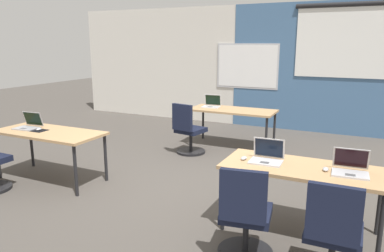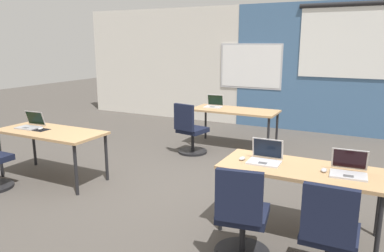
{
  "view_description": "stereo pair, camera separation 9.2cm",
  "coord_description": "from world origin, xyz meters",
  "px_view_note": "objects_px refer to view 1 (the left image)",
  "views": [
    {
      "loc": [
        2.28,
        -4.26,
        1.95
      ],
      "look_at": [
        0.22,
        -0.02,
        0.87
      ],
      "focal_mm": 34.35,
      "sensor_mm": 36.0,
      "label": 1
    },
    {
      "loc": [
        2.36,
        -4.22,
        1.95
      ],
      "look_at": [
        0.22,
        -0.02,
        0.87
      ],
      "focal_mm": 34.35,
      "sensor_mm": 36.0,
      "label": 2
    }
  ],
  "objects_px": {
    "laptop_far_left": "(212,104)",
    "mouse_near_right_inner": "(244,158)",
    "chair_far_left": "(188,133)",
    "desk_near_right": "(302,172)",
    "desk_far_center": "(232,112)",
    "desk_near_left": "(49,135)",
    "chair_near_right_end": "(332,241)",
    "laptop_near_right_inner": "(267,157)",
    "chair_near_right_inner": "(245,221)",
    "mouse_near_right_end": "(326,169)",
    "mouse_near_left_end": "(39,129)",
    "laptop_near_right_end": "(350,168)",
    "laptop_near_left_end": "(29,125)"
  },
  "relations": [
    {
      "from": "chair_far_left",
      "to": "chair_near_right_inner",
      "type": "distance_m",
      "value": 3.34
    },
    {
      "from": "laptop_far_left",
      "to": "mouse_near_right_inner",
      "type": "height_order",
      "value": "laptop_far_left"
    },
    {
      "from": "chair_near_right_end",
      "to": "chair_near_right_inner",
      "type": "height_order",
      "value": "same"
    },
    {
      "from": "desk_far_center",
      "to": "mouse_near_left_end",
      "type": "bearing_deg",
      "value": -123.99
    },
    {
      "from": "desk_near_left",
      "to": "chair_near_right_end",
      "type": "distance_m",
      "value": 3.96
    },
    {
      "from": "laptop_near_right_inner",
      "to": "chair_near_right_inner",
      "type": "distance_m",
      "value": 0.83
    },
    {
      "from": "desk_far_center",
      "to": "laptop_far_left",
      "type": "height_order",
      "value": "laptop_far_left"
    },
    {
      "from": "laptop_near_left_end",
      "to": "chair_near_right_end",
      "type": "relative_size",
      "value": 0.38
    },
    {
      "from": "laptop_far_left",
      "to": "mouse_near_right_inner",
      "type": "xyz_separation_m",
      "value": [
        1.6,
        -2.91,
        -0.03
      ]
    },
    {
      "from": "laptop_far_left",
      "to": "chair_far_left",
      "type": "height_order",
      "value": "laptop_far_left"
    },
    {
      "from": "chair_near_right_end",
      "to": "mouse_near_right_inner",
      "type": "height_order",
      "value": "chair_near_right_end"
    },
    {
      "from": "laptop_near_left_end",
      "to": "laptop_near_right_end",
      "type": "height_order",
      "value": "same"
    },
    {
      "from": "desk_near_left",
      "to": "laptop_near_left_end",
      "type": "xyz_separation_m",
      "value": [
        -0.41,
        0.01,
        0.11
      ]
    },
    {
      "from": "mouse_near_right_end",
      "to": "mouse_near_right_inner",
      "type": "bearing_deg",
      "value": -179.34
    },
    {
      "from": "mouse_near_left_end",
      "to": "mouse_near_right_end",
      "type": "height_order",
      "value": "mouse_near_left_end"
    },
    {
      "from": "mouse_near_right_inner",
      "to": "desk_near_left",
      "type": "bearing_deg",
      "value": 179.29
    },
    {
      "from": "desk_near_left",
      "to": "desk_near_right",
      "type": "distance_m",
      "value": 3.5
    },
    {
      "from": "mouse_near_left_end",
      "to": "chair_far_left",
      "type": "xyz_separation_m",
      "value": [
        1.37,
        2.04,
        -0.36
      ]
    },
    {
      "from": "desk_near_left",
      "to": "mouse_near_left_end",
      "type": "bearing_deg",
      "value": -168.51
    },
    {
      "from": "mouse_near_right_end",
      "to": "desk_near_left",
      "type": "bearing_deg",
      "value": 179.59
    },
    {
      "from": "laptop_far_left",
      "to": "desk_near_left",
      "type": "bearing_deg",
      "value": -119.91
    },
    {
      "from": "desk_far_center",
      "to": "laptop_near_right_inner",
      "type": "distance_m",
      "value": 3.12
    },
    {
      "from": "laptop_near_right_inner",
      "to": "mouse_near_right_inner",
      "type": "height_order",
      "value": "laptop_near_right_inner"
    },
    {
      "from": "laptop_near_right_inner",
      "to": "mouse_near_left_end",
      "type": "bearing_deg",
      "value": 179.31
    },
    {
      "from": "desk_far_center",
      "to": "mouse_near_right_inner",
      "type": "relative_size",
      "value": 15.35
    },
    {
      "from": "desk_far_center",
      "to": "laptop_near_left_end",
      "type": "xyz_separation_m",
      "value": [
        -2.16,
        -2.79,
        0.11
      ]
    },
    {
      "from": "desk_near_right",
      "to": "laptop_near_right_inner",
      "type": "height_order",
      "value": "laptop_near_right_inner"
    },
    {
      "from": "mouse_near_right_inner",
      "to": "chair_near_right_inner",
      "type": "height_order",
      "value": "chair_near_right_inner"
    },
    {
      "from": "chair_near_right_end",
      "to": "mouse_near_right_inner",
      "type": "distance_m",
      "value": 1.27
    },
    {
      "from": "desk_near_left",
      "to": "chair_near_right_inner",
      "type": "bearing_deg",
      "value": -12.99
    },
    {
      "from": "chair_far_left",
      "to": "desk_near_right",
      "type": "bearing_deg",
      "value": 149.2
    },
    {
      "from": "laptop_near_right_end",
      "to": "mouse_near_right_inner",
      "type": "xyz_separation_m",
      "value": [
        -1.05,
        -0.04,
        -0.03
      ]
    },
    {
      "from": "desk_near_right",
      "to": "mouse_near_right_end",
      "type": "xyz_separation_m",
      "value": [
        0.22,
        -0.03,
        0.08
      ]
    },
    {
      "from": "desk_far_center",
      "to": "laptop_near_right_end",
      "type": "distance_m",
      "value": 3.56
    },
    {
      "from": "mouse_near_right_inner",
      "to": "chair_near_right_inner",
      "type": "distance_m",
      "value": 0.81
    },
    {
      "from": "desk_far_center",
      "to": "chair_far_left",
      "type": "xyz_separation_m",
      "value": [
        -0.54,
        -0.79,
        -0.28
      ]
    },
    {
      "from": "desk_near_left",
      "to": "chair_near_right_end",
      "type": "relative_size",
      "value": 1.74
    },
    {
      "from": "desk_far_center",
      "to": "mouse_near_left_end",
      "type": "xyz_separation_m",
      "value": [
        -1.91,
        -2.83,
        0.08
      ]
    },
    {
      "from": "chair_far_left",
      "to": "desk_near_left",
      "type": "bearing_deg",
      "value": 69.32
    },
    {
      "from": "mouse_near_left_end",
      "to": "chair_near_right_inner",
      "type": "relative_size",
      "value": 0.12
    },
    {
      "from": "desk_near_left",
      "to": "chair_far_left",
      "type": "xyz_separation_m",
      "value": [
        1.21,
        2.01,
        -0.28
      ]
    },
    {
      "from": "chair_near_right_end",
      "to": "laptop_near_right_inner",
      "type": "xyz_separation_m",
      "value": [
        -0.75,
        0.75,
        0.39
      ]
    },
    {
      "from": "chair_far_left",
      "to": "laptop_near_right_inner",
      "type": "height_order",
      "value": "laptop_near_right_inner"
    },
    {
      "from": "mouse_near_right_end",
      "to": "mouse_near_right_inner",
      "type": "height_order",
      "value": "same"
    },
    {
      "from": "chair_far_left",
      "to": "mouse_near_right_inner",
      "type": "xyz_separation_m",
      "value": [
        1.68,
        -2.04,
        0.36
      ]
    },
    {
      "from": "desk_near_left",
      "to": "mouse_near_right_inner",
      "type": "height_order",
      "value": "mouse_near_right_inner"
    },
    {
      "from": "mouse_near_right_end",
      "to": "laptop_near_right_inner",
      "type": "bearing_deg",
      "value": 176.76
    },
    {
      "from": "desk_far_center",
      "to": "laptop_far_left",
      "type": "bearing_deg",
      "value": 171.05
    },
    {
      "from": "laptop_near_right_inner",
      "to": "laptop_far_left",
      "type": "bearing_deg",
      "value": 121.29
    },
    {
      "from": "desk_near_left",
      "to": "mouse_near_right_end",
      "type": "xyz_separation_m",
      "value": [
        3.72,
        -0.03,
        0.08
      ]
    }
  ]
}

